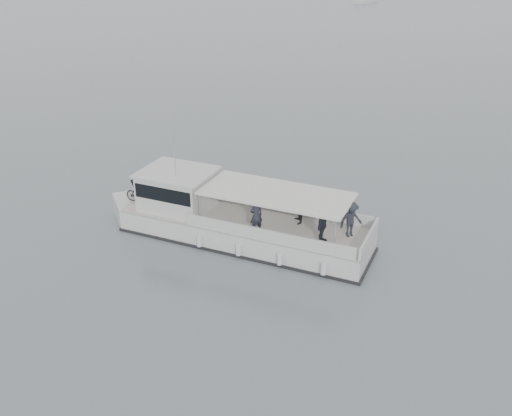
{
  "coord_description": "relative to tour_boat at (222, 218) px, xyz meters",
  "views": [
    {
      "loc": [
        3.47,
        -19.77,
        12.28
      ],
      "look_at": [
        1.95,
        2.27,
        1.6
      ],
      "focal_mm": 40.0,
      "sensor_mm": 36.0,
      "label": 1
    }
  ],
  "objects": [
    {
      "name": "ground",
      "position": [
        -0.41,
        -2.64,
        -0.87
      ],
      "size": [
        1400.0,
        1400.0,
        0.0
      ],
      "primitive_type": "plane",
      "color": "slate",
      "rests_on": "ground"
    },
    {
      "name": "tour_boat",
      "position": [
        0.0,
        0.0,
        0.0
      ],
      "size": [
        12.41,
        6.69,
        5.29
      ],
      "rotation": [
        0.0,
        0.0,
        -0.35
      ],
      "color": "silver",
      "rests_on": "ground"
    }
  ]
}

